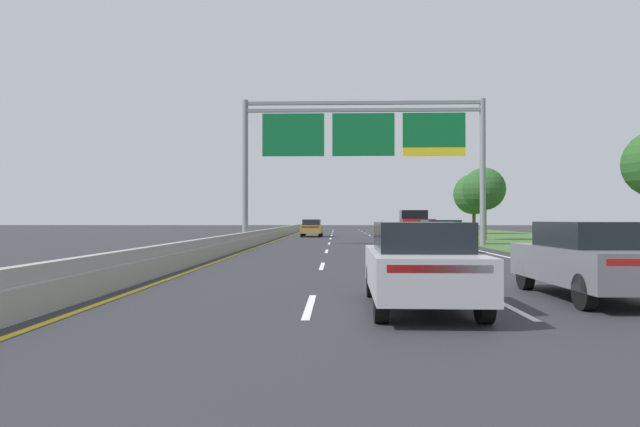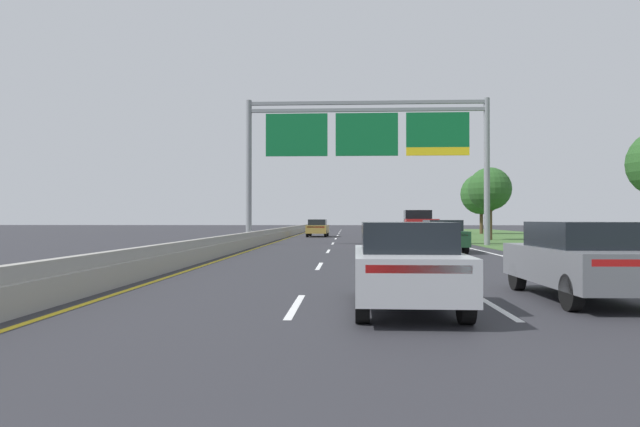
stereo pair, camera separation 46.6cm
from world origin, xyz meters
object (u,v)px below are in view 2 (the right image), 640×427
(car_gold_left_lane_sedan, at_px, (318,228))
(roadside_tree_far, at_px, (490,189))
(pickup_truck_red, at_px, (419,227))
(overhead_sign_gantry, at_px, (367,141))
(car_silver_centre_lane_sedan, at_px, (406,264))
(car_darkgreen_right_lane_sedan, at_px, (442,235))
(car_grey_right_lane_sedan, at_px, (581,259))
(roadside_tree_distant, at_px, (481,194))

(car_gold_left_lane_sedan, xyz_separation_m, roadside_tree_far, (13.59, -7.62, 3.09))
(pickup_truck_red, bearing_deg, overhead_sign_gantry, 125.19)
(car_silver_centre_lane_sedan, distance_m, car_darkgreen_right_lane_sedan, 18.11)
(car_grey_right_lane_sedan, bearing_deg, car_silver_centre_lane_sedan, 108.71)
(pickup_truck_red, distance_m, car_darkgreen_right_lane_sedan, 9.40)
(overhead_sign_gantry, bearing_deg, roadside_tree_far, 42.67)
(car_silver_centre_lane_sedan, xyz_separation_m, roadside_tree_far, (9.82, 33.79, 3.09))
(overhead_sign_gantry, height_order, car_grey_right_lane_sedan, overhead_sign_gantry)
(car_gold_left_lane_sedan, relative_size, roadside_tree_distant, 0.68)
(car_darkgreen_right_lane_sedan, distance_m, car_grey_right_lane_sedan, 16.42)
(car_silver_centre_lane_sedan, bearing_deg, overhead_sign_gantry, 0.50)
(car_darkgreen_right_lane_sedan, distance_m, roadside_tree_distant, 35.23)
(overhead_sign_gantry, bearing_deg, roadside_tree_distant, 63.71)
(overhead_sign_gantry, relative_size, car_silver_centre_lane_sedan, 3.40)
(pickup_truck_red, relative_size, roadside_tree_far, 0.98)
(car_gold_left_lane_sedan, distance_m, roadside_tree_far, 15.88)
(car_gold_left_lane_sedan, bearing_deg, car_silver_centre_lane_sedan, -173.46)
(roadside_tree_far, bearing_deg, pickup_truck_red, -133.15)
(car_darkgreen_right_lane_sedan, bearing_deg, overhead_sign_gantry, 24.90)
(car_silver_centre_lane_sedan, xyz_separation_m, car_gold_left_lane_sedan, (-3.77, 41.41, 0.00))
(pickup_truck_red, bearing_deg, car_grey_right_lane_sedan, -178.14)
(car_silver_centre_lane_sedan, relative_size, roadside_tree_distant, 0.68)
(overhead_sign_gantry, bearing_deg, car_darkgreen_right_lane_sedan, -64.11)
(car_grey_right_lane_sedan, bearing_deg, roadside_tree_far, -12.10)
(overhead_sign_gantry, height_order, roadside_tree_far, overhead_sign_gantry)
(car_darkgreen_right_lane_sedan, relative_size, roadside_tree_distant, 0.68)
(overhead_sign_gantry, distance_m, car_gold_left_lane_sedan, 17.91)
(car_grey_right_lane_sedan, distance_m, roadside_tree_far, 33.18)
(overhead_sign_gantry, xyz_separation_m, car_gold_left_lane_sedan, (-3.90, 16.55, -5.62))
(overhead_sign_gantry, distance_m, roadside_tree_far, 13.42)
(overhead_sign_gantry, xyz_separation_m, roadside_tree_far, (9.69, 8.93, -2.53))
(car_gold_left_lane_sedan, distance_m, car_grey_right_lane_sedan, 40.76)
(overhead_sign_gantry, relative_size, car_grey_right_lane_sedan, 3.39)
(car_gold_left_lane_sedan, bearing_deg, overhead_sign_gantry, -165.40)
(car_grey_right_lane_sedan, bearing_deg, car_gold_left_lane_sedan, 9.15)
(pickup_truck_red, bearing_deg, car_silver_centre_lane_sedan, 174.17)
(pickup_truck_red, relative_size, car_grey_right_lane_sedan, 1.23)
(roadside_tree_far, bearing_deg, car_silver_centre_lane_sedan, -106.20)
(car_silver_centre_lane_sedan, bearing_deg, car_gold_left_lane_sedan, 6.00)
(overhead_sign_gantry, bearing_deg, pickup_truck_red, 33.48)
(car_silver_centre_lane_sedan, bearing_deg, car_darkgreen_right_lane_sedan, -10.58)
(overhead_sign_gantry, distance_m, pickup_truck_red, 6.78)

